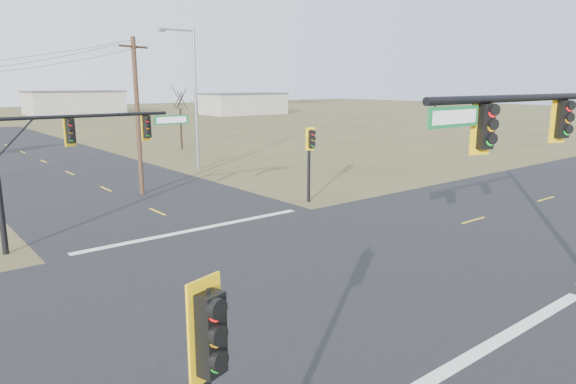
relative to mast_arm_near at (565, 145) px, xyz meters
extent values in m
plane|color=brown|center=(-3.83, 7.52, -5.26)|extent=(320.00, 320.00, 0.00)
cube|color=black|center=(-3.83, 7.52, -5.25)|extent=(160.00, 14.00, 0.02)
cube|color=black|center=(-3.83, 7.52, -5.24)|extent=(14.00, 160.00, 0.02)
cube|color=silver|center=(-3.83, 0.02, -5.23)|extent=(12.00, 0.40, 0.01)
cube|color=silver|center=(-3.83, 15.02, -5.23)|extent=(12.00, 0.40, 0.01)
cylinder|color=black|center=(-1.48, 0.00, 1.37)|extent=(10.32, 0.19, 0.19)
cube|color=#0E632E|center=(-5.63, 0.00, 1.02)|extent=(1.80, 0.05, 0.45)
cylinder|color=black|center=(-8.06, 16.86, 0.32)|extent=(7.50, 0.16, 0.16)
cube|color=#0E632E|center=(-4.01, 16.86, -0.03)|extent=(1.80, 0.05, 0.45)
cylinder|color=black|center=(4.39, 16.19, -3.10)|extent=(0.19, 0.19, 4.32)
cylinder|color=#462C1E|center=(-2.56, 24.47, -0.38)|extent=(0.28, 0.28, 9.75)
cube|color=#462C1E|center=(-2.56, 24.47, 3.89)|extent=(2.23, 1.06, 0.12)
cylinder|color=gray|center=(5.00, 30.75, 0.34)|extent=(0.22, 0.22, 11.18)
cylinder|color=gray|center=(3.66, 30.75, 5.73)|extent=(2.68, 0.13, 0.13)
cube|color=gray|center=(2.31, 30.75, 5.63)|extent=(0.68, 0.50, 0.20)
cylinder|color=black|center=(10.26, 43.81, -3.06)|extent=(0.23, 0.23, 4.39)
cube|color=#ABA598|center=(21.17, 117.52, -2.76)|extent=(20.00, 12.00, 5.00)
cube|color=#ABA598|center=(51.17, 92.52, -3.01)|extent=(18.00, 10.00, 4.50)
camera|label=1|loc=(-15.43, -6.46, 1.73)|focal=32.00mm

